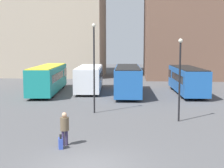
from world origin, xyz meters
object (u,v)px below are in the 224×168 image
(bus_0, at_px, (49,78))
(suitcase, at_px, (61,143))
(bus_1, at_px, (90,78))
(bus_3, at_px, (187,79))
(lamp_post_0, at_px, (94,62))
(bus_2, at_px, (128,79))
(lamp_post_1, at_px, (180,73))
(traveler, at_px, (65,126))

(bus_0, xyz_separation_m, suitcase, (5.84, -18.80, -1.33))
(bus_1, bearing_deg, bus_3, -100.43)
(bus_3, bearing_deg, lamp_post_0, 139.39)
(bus_0, relative_size, suitcase, 15.74)
(bus_0, relative_size, bus_2, 1.07)
(suitcase, xyz_separation_m, lamp_post_0, (0.54, 8.39, 3.56))
(bus_2, relative_size, lamp_post_0, 1.66)
(suitcase, bearing_deg, bus_3, -43.73)
(bus_0, distance_m, bus_1, 4.52)
(bus_3, bearing_deg, lamp_post_1, 166.69)
(bus_1, relative_size, traveler, 5.60)
(bus_1, height_order, traveler, bus_1)
(traveler, relative_size, lamp_post_0, 0.25)
(bus_3, distance_m, suitcase, 21.13)
(bus_2, height_order, bus_3, bus_2)
(lamp_post_0, bearing_deg, bus_0, 121.52)
(bus_3, bearing_deg, suitcase, 152.57)
(lamp_post_1, bearing_deg, lamp_post_0, 159.42)
(bus_0, relative_size, lamp_post_0, 1.78)
(bus_3, xyz_separation_m, lamp_post_1, (-2.57, -12.89, 1.69))
(bus_2, distance_m, lamp_post_1, 12.75)
(suitcase, bearing_deg, bus_2, -26.98)
(lamp_post_1, bearing_deg, bus_2, 106.99)
(bus_0, bearing_deg, bus_2, -98.91)
(bus_1, relative_size, bus_2, 0.86)
(bus_0, bearing_deg, lamp_post_1, -141.01)
(bus_3, height_order, traveler, bus_3)
(bus_2, bearing_deg, suitcase, 169.46)
(bus_1, distance_m, lamp_post_1, 16.30)
(bus_2, height_order, traveler, bus_2)
(lamp_post_0, bearing_deg, bus_2, 77.21)
(traveler, bearing_deg, lamp_post_0, -21.56)
(bus_3, xyz_separation_m, suitcase, (-9.05, -19.05, -1.27))
(bus_0, relative_size, traveler, 7.00)
(bus_0, distance_m, bus_3, 14.90)
(bus_3, distance_m, lamp_post_0, 13.83)
(bus_1, bearing_deg, bus_0, 104.57)
(bus_2, height_order, suitcase, bus_2)
(bus_1, xyz_separation_m, suitcase, (1.56, -20.24, -1.25))
(bus_3, height_order, lamp_post_0, lamp_post_0)
(lamp_post_1, bearing_deg, bus_0, 134.27)
(bus_3, relative_size, lamp_post_1, 1.91)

